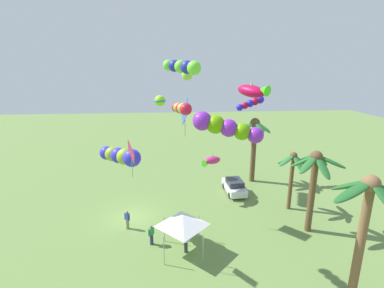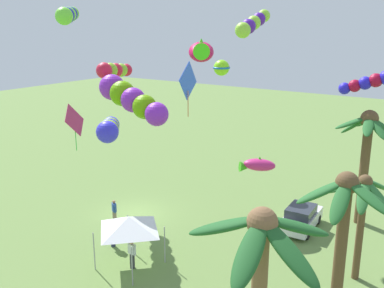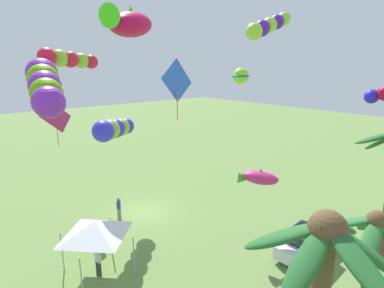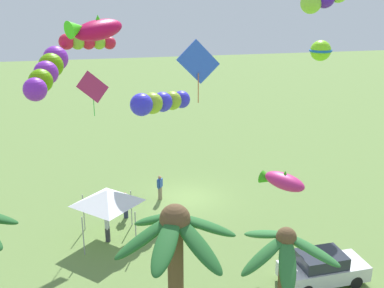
{
  "view_description": "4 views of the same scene",
  "coord_description": "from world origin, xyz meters",
  "px_view_note": "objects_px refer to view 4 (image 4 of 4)",
  "views": [
    {
      "loc": [
        22.37,
        3.38,
        12.69
      ],
      "look_at": [
        -0.06,
        5.29,
        6.56
      ],
      "focal_mm": 26.13,
      "sensor_mm": 36.0,
      "label": 1
    },
    {
      "loc": [
        20.38,
        18.43,
        12.35
      ],
      "look_at": [
        1.2,
        5.5,
        6.04
      ],
      "focal_mm": 40.79,
      "sensor_mm": 36.0,
      "label": 2
    },
    {
      "loc": [
        10.02,
        17.35,
        10.05
      ],
      "look_at": [
        0.12,
        5.56,
        6.12
      ],
      "focal_mm": 28.4,
      "sensor_mm": 36.0,
      "label": 3
    },
    {
      "loc": [
        5.34,
        27.02,
        12.98
      ],
      "look_at": [
        0.78,
        5.02,
        5.33
      ],
      "focal_mm": 44.52,
      "sensor_mm": 36.0,
      "label": 4
    }
  ],
  "objects_px": {
    "kite_tube_2": "(160,102)",
    "kite_fish_5": "(282,181)",
    "kite_ball_3": "(321,51)",
    "kite_tube_7": "(47,71)",
    "kite_diamond_10": "(93,88)",
    "kite_fish_6": "(95,29)",
    "palm_tree_2": "(284,264)",
    "parked_car_0": "(323,268)",
    "spectator_1": "(126,205)",
    "palm_tree_0": "(176,256)",
    "spectator_2": "(107,227)",
    "festival_tent": "(107,197)",
    "kite_diamond_4": "(198,63)",
    "spectator_0": "(160,187)",
    "kite_tube_0": "(86,42)"
  },
  "relations": [
    {
      "from": "spectator_2",
      "to": "kite_fish_6",
      "type": "distance_m",
      "value": 11.34
    },
    {
      "from": "kite_fish_5",
      "to": "kite_fish_6",
      "type": "bearing_deg",
      "value": 7.98
    },
    {
      "from": "spectator_2",
      "to": "kite_tube_0",
      "type": "xyz_separation_m",
      "value": [
        0.44,
        -0.24,
        9.54
      ]
    },
    {
      "from": "spectator_0",
      "to": "kite_tube_2",
      "type": "height_order",
      "value": "kite_tube_2"
    },
    {
      "from": "kite_fish_6",
      "to": "kite_diamond_10",
      "type": "distance_m",
      "value": 8.5
    },
    {
      "from": "spectator_0",
      "to": "kite_fish_6",
      "type": "xyz_separation_m",
      "value": [
        3.42,
        8.78,
        10.52
      ]
    },
    {
      "from": "kite_fish_6",
      "to": "kite_tube_7",
      "type": "height_order",
      "value": "kite_fish_6"
    },
    {
      "from": "palm_tree_0",
      "to": "kite_fish_5",
      "type": "height_order",
      "value": "palm_tree_0"
    },
    {
      "from": "kite_ball_3",
      "to": "kite_fish_5",
      "type": "distance_m",
      "value": 8.28
    },
    {
      "from": "kite_ball_3",
      "to": "kite_fish_5",
      "type": "xyz_separation_m",
      "value": [
        3.89,
        4.94,
        -5.38
      ]
    },
    {
      "from": "kite_fish_5",
      "to": "kite_diamond_10",
      "type": "distance_m",
      "value": 11.29
    },
    {
      "from": "kite_fish_6",
      "to": "kite_tube_7",
      "type": "distance_m",
      "value": 3.46
    },
    {
      "from": "palm_tree_0",
      "to": "spectator_2",
      "type": "relative_size",
      "value": 4.22
    },
    {
      "from": "spectator_0",
      "to": "spectator_2",
      "type": "bearing_deg",
      "value": 53.0
    },
    {
      "from": "parked_car_0",
      "to": "festival_tent",
      "type": "bearing_deg",
      "value": -32.4
    },
    {
      "from": "festival_tent",
      "to": "palm_tree_2",
      "type": "bearing_deg",
      "value": 118.29
    },
    {
      "from": "kite_ball_3",
      "to": "kite_tube_7",
      "type": "bearing_deg",
      "value": 15.76
    },
    {
      "from": "kite_diamond_4",
      "to": "kite_tube_7",
      "type": "bearing_deg",
      "value": 15.18
    },
    {
      "from": "kite_fish_6",
      "to": "parked_car_0",
      "type": "bearing_deg",
      "value": 171.22
    },
    {
      "from": "kite_diamond_4",
      "to": "kite_fish_5",
      "type": "distance_m",
      "value": 6.92
    },
    {
      "from": "kite_tube_2",
      "to": "kite_diamond_10",
      "type": "height_order",
      "value": "kite_diamond_10"
    },
    {
      "from": "kite_tube_7",
      "to": "kite_diamond_10",
      "type": "distance_m",
      "value": 6.11
    },
    {
      "from": "spectator_0",
      "to": "festival_tent",
      "type": "bearing_deg",
      "value": 52.42
    },
    {
      "from": "kite_fish_6",
      "to": "kite_tube_7",
      "type": "relative_size",
      "value": 0.62
    },
    {
      "from": "spectator_1",
      "to": "palm_tree_2",
      "type": "bearing_deg",
      "value": 109.66
    },
    {
      "from": "kite_ball_3",
      "to": "kite_fish_5",
      "type": "bearing_deg",
      "value": 51.77
    },
    {
      "from": "spectator_1",
      "to": "kite_fish_5",
      "type": "distance_m",
      "value": 9.61
    },
    {
      "from": "palm_tree_0",
      "to": "kite_tube_7",
      "type": "bearing_deg",
      "value": -63.01
    },
    {
      "from": "spectator_1",
      "to": "spectator_2",
      "type": "bearing_deg",
      "value": 65.47
    },
    {
      "from": "spectator_2",
      "to": "kite_diamond_10",
      "type": "relative_size",
      "value": 0.63
    },
    {
      "from": "palm_tree_2",
      "to": "parked_car_0",
      "type": "distance_m",
      "value": 6.68
    },
    {
      "from": "kite_diamond_4",
      "to": "kite_tube_7",
      "type": "distance_m",
      "value": 7.09
    },
    {
      "from": "kite_tube_0",
      "to": "kite_tube_2",
      "type": "relative_size",
      "value": 0.66
    },
    {
      "from": "festival_tent",
      "to": "kite_diamond_4",
      "type": "relative_size",
      "value": 0.91
    },
    {
      "from": "parked_car_0",
      "to": "kite_ball_3",
      "type": "height_order",
      "value": "kite_ball_3"
    },
    {
      "from": "palm_tree_0",
      "to": "kite_fish_5",
      "type": "xyz_separation_m",
      "value": [
        -6.32,
        -6.93,
        -0.96
      ]
    },
    {
      "from": "spectator_0",
      "to": "kite_ball_3",
      "type": "xyz_separation_m",
      "value": [
        -8.75,
        2.67,
        8.6
      ]
    },
    {
      "from": "spectator_0",
      "to": "kite_diamond_4",
      "type": "bearing_deg",
      "value": 105.8
    },
    {
      "from": "palm_tree_0",
      "to": "parked_car_0",
      "type": "xyz_separation_m",
      "value": [
        -7.43,
        -4.32,
        -4.24
      ]
    },
    {
      "from": "kite_diamond_10",
      "to": "festival_tent",
      "type": "bearing_deg",
      "value": 96.71
    },
    {
      "from": "kite_diamond_4",
      "to": "palm_tree_0",
      "type": "bearing_deg",
      "value": 73.76
    },
    {
      "from": "spectator_0",
      "to": "spectator_1",
      "type": "height_order",
      "value": "same"
    },
    {
      "from": "kite_tube_2",
      "to": "kite_fish_5",
      "type": "distance_m",
      "value": 9.41
    },
    {
      "from": "palm_tree_2",
      "to": "kite_fish_6",
      "type": "height_order",
      "value": "kite_fish_6"
    },
    {
      "from": "kite_tube_0",
      "to": "kite_tube_2",
      "type": "xyz_separation_m",
      "value": [
        -4.01,
        -4.53,
        -4.13
      ]
    },
    {
      "from": "spectator_0",
      "to": "kite_tube_7",
      "type": "height_order",
      "value": "kite_tube_7"
    },
    {
      "from": "palm_tree_2",
      "to": "kite_ball_3",
      "type": "relative_size",
      "value": 3.19
    },
    {
      "from": "palm_tree_0",
      "to": "spectator_0",
      "type": "relative_size",
      "value": 4.22
    },
    {
      "from": "festival_tent",
      "to": "kite_tube_0",
      "type": "height_order",
      "value": "kite_tube_0"
    },
    {
      "from": "palm_tree_2",
      "to": "festival_tent",
      "type": "bearing_deg",
      "value": -61.71
    }
  ]
}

